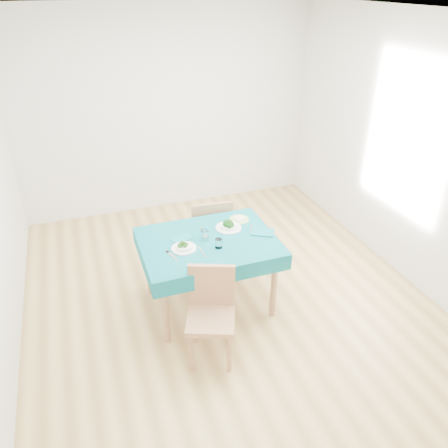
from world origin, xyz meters
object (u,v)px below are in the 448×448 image
object	(u,v)px
bowl_near	(184,246)
bowl_far	(229,225)
chair_far	(209,219)
side_plate	(239,219)
table	(209,273)
chair_near	(211,312)

from	to	relation	value
bowl_near	bowl_far	xyz separation A→B (m)	(0.51, 0.21, 0.00)
chair_far	bowl_near	xyz separation A→B (m)	(-0.49, -0.81, 0.24)
chair_far	side_plate	distance (m)	0.54
table	side_plate	distance (m)	0.63
chair_far	bowl_far	distance (m)	0.64
table	chair_near	world-z (taller)	chair_near
chair_near	bowl_far	distance (m)	1.00
chair_far	chair_near	bearing A→B (deg)	78.50
bowl_far	side_plate	size ratio (longest dim) A/B	1.27
bowl_near	side_plate	xyz separation A→B (m)	(0.68, 0.34, -0.03)
bowl_near	side_plate	size ratio (longest dim) A/B	1.14
chair_near	chair_far	distance (m)	1.50
side_plate	table	bearing A→B (deg)	-146.66
chair_near	table	bearing A→B (deg)	95.06
chair_near	side_plate	world-z (taller)	chair_near
table	chair_far	distance (m)	0.80
chair_near	bowl_far	size ratio (longest dim) A/B	3.90
chair_far	side_plate	size ratio (longest dim) A/B	5.51
table	chair_far	size ratio (longest dim) A/B	1.14
chair_far	bowl_far	bearing A→B (deg)	97.56
bowl_far	side_plate	xyz separation A→B (m)	(0.16, 0.13, -0.03)
table	bowl_far	size ratio (longest dim) A/B	4.96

